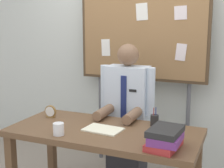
{
  "coord_description": "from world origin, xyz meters",
  "views": [
    {
      "loc": [
        1.04,
        -2.29,
        1.62
      ],
      "look_at": [
        0.0,
        0.17,
        1.1
      ],
      "focal_mm": 51.48,
      "sensor_mm": 36.0,
      "label": 1
    }
  ],
  "objects_px": {
    "desk": "(104,141)",
    "person": "(127,121)",
    "bulletin_board": "(142,35)",
    "desk_clock": "(50,112)",
    "coffee_mug": "(59,129)",
    "book_stack": "(165,138)",
    "open_notebook": "(103,129)",
    "pen_holder": "(155,120)"
  },
  "relations": [
    {
      "from": "book_stack",
      "to": "open_notebook",
      "type": "relative_size",
      "value": 1.02
    },
    {
      "from": "coffee_mug",
      "to": "person",
      "type": "bearing_deg",
      "value": 71.37
    },
    {
      "from": "book_stack",
      "to": "coffee_mug",
      "type": "distance_m",
      "value": 0.83
    },
    {
      "from": "person",
      "to": "desk",
      "type": "bearing_deg",
      "value": -90.0
    },
    {
      "from": "open_notebook",
      "to": "desk_clock",
      "type": "height_order",
      "value": "desk_clock"
    },
    {
      "from": "person",
      "to": "pen_holder",
      "type": "relative_size",
      "value": 8.85
    },
    {
      "from": "desk_clock",
      "to": "pen_holder",
      "type": "xyz_separation_m",
      "value": [
        0.95,
        0.14,
        -0.0
      ]
    },
    {
      "from": "open_notebook",
      "to": "bulletin_board",
      "type": "bearing_deg",
      "value": 89.98
    },
    {
      "from": "open_notebook",
      "to": "coffee_mug",
      "type": "relative_size",
      "value": 3.14
    },
    {
      "from": "desk",
      "to": "bulletin_board",
      "type": "bearing_deg",
      "value": 89.99
    },
    {
      "from": "book_stack",
      "to": "bulletin_board",
      "type": "bearing_deg",
      "value": 114.9
    },
    {
      "from": "book_stack",
      "to": "open_notebook",
      "type": "distance_m",
      "value": 0.59
    },
    {
      "from": "desk",
      "to": "desk_clock",
      "type": "height_order",
      "value": "desk_clock"
    },
    {
      "from": "bulletin_board",
      "to": "desk_clock",
      "type": "relative_size",
      "value": 17.95
    },
    {
      "from": "bulletin_board",
      "to": "open_notebook",
      "type": "xyz_separation_m",
      "value": [
        -0.0,
        -1.02,
        -0.73
      ]
    },
    {
      "from": "person",
      "to": "bulletin_board",
      "type": "bearing_deg",
      "value": 89.98
    },
    {
      "from": "person",
      "to": "book_stack",
      "type": "distance_m",
      "value": 0.95
    },
    {
      "from": "book_stack",
      "to": "desk_clock",
      "type": "height_order",
      "value": "book_stack"
    },
    {
      "from": "desk",
      "to": "person",
      "type": "distance_m",
      "value": 0.55
    },
    {
      "from": "desk",
      "to": "book_stack",
      "type": "distance_m",
      "value": 0.61
    },
    {
      "from": "book_stack",
      "to": "desk_clock",
      "type": "distance_m",
      "value": 1.19
    },
    {
      "from": "book_stack",
      "to": "coffee_mug",
      "type": "relative_size",
      "value": 3.2
    },
    {
      "from": "book_stack",
      "to": "pen_holder",
      "type": "distance_m",
      "value": 0.49
    },
    {
      "from": "bulletin_board",
      "to": "desk_clock",
      "type": "xyz_separation_m",
      "value": [
        -0.6,
        -0.88,
        -0.68
      ]
    },
    {
      "from": "book_stack",
      "to": "pen_holder",
      "type": "xyz_separation_m",
      "value": [
        -0.2,
        0.45,
        -0.02
      ]
    },
    {
      "from": "bulletin_board",
      "to": "open_notebook",
      "type": "bearing_deg",
      "value": -90.02
    },
    {
      "from": "person",
      "to": "open_notebook",
      "type": "xyz_separation_m",
      "value": [
        -0.0,
        -0.57,
        0.1
      ]
    },
    {
      "from": "person",
      "to": "book_stack",
      "type": "relative_size",
      "value": 4.58
    },
    {
      "from": "person",
      "to": "coffee_mug",
      "type": "relative_size",
      "value": 14.67
    },
    {
      "from": "open_notebook",
      "to": "pen_holder",
      "type": "bearing_deg",
      "value": 37.57
    },
    {
      "from": "bulletin_board",
      "to": "open_notebook",
      "type": "height_order",
      "value": "bulletin_board"
    },
    {
      "from": "bulletin_board",
      "to": "desk",
      "type": "bearing_deg",
      "value": -90.01
    },
    {
      "from": "open_notebook",
      "to": "pen_holder",
      "type": "height_order",
      "value": "pen_holder"
    },
    {
      "from": "desk",
      "to": "coffee_mug",
      "type": "height_order",
      "value": "coffee_mug"
    },
    {
      "from": "desk",
      "to": "person",
      "type": "relative_size",
      "value": 1.1
    },
    {
      "from": "person",
      "to": "bulletin_board",
      "type": "xyz_separation_m",
      "value": [
        0.0,
        0.45,
        0.83
      ]
    },
    {
      "from": "open_notebook",
      "to": "person",
      "type": "bearing_deg",
      "value": 89.98
    },
    {
      "from": "desk_clock",
      "to": "coffee_mug",
      "type": "height_order",
      "value": "desk_clock"
    },
    {
      "from": "person",
      "to": "bulletin_board",
      "type": "relative_size",
      "value": 0.7
    },
    {
      "from": "open_notebook",
      "to": "desk_clock",
      "type": "xyz_separation_m",
      "value": [
        -0.6,
        0.14,
        0.05
      ]
    },
    {
      "from": "desk",
      "to": "desk_clock",
      "type": "bearing_deg",
      "value": 168.8
    },
    {
      "from": "open_notebook",
      "to": "book_stack",
      "type": "bearing_deg",
      "value": -17.76
    }
  ]
}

